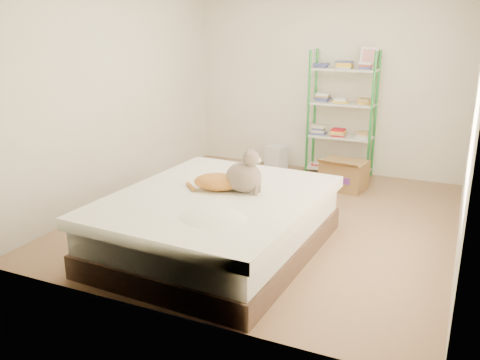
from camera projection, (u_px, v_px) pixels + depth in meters
The scene contains 7 objects.
room at pixel (272, 99), 5.18m from camera, with size 3.81×4.21×2.61m.
bed at pixel (217, 223), 4.69m from camera, with size 1.84×2.25×0.55m.
orange_cat at pixel (218, 180), 4.70m from camera, with size 0.52×0.28×0.21m, color gold, non-canonical shape.
grey_cat at pixel (244, 171), 4.62m from camera, with size 0.30×0.36×0.41m, color gray, non-canonical shape.
shelf_unit at pixel (342, 117), 6.83m from camera, with size 0.88×0.36×1.74m.
cardboard_box at pixel (344, 175), 6.46m from camera, with size 0.59×0.58×0.43m.
white_bin at pixel (276, 157), 7.36m from camera, with size 0.35×0.32×0.33m.
Camera 1 is at (1.83, -4.86, 2.07)m, focal length 38.00 mm.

